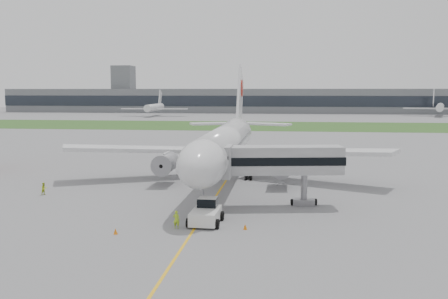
# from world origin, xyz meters

# --- Properties ---
(ground) EXTENTS (600.00, 600.00, 0.00)m
(ground) POSITION_xyz_m (0.00, 0.00, 0.00)
(ground) COLOR gray
(ground) RESTS_ON ground
(apron_markings) EXTENTS (70.00, 70.00, 0.04)m
(apron_markings) POSITION_xyz_m (0.00, -5.00, 0.00)
(apron_markings) COLOR yellow
(apron_markings) RESTS_ON ground
(grass_strip) EXTENTS (600.00, 50.00, 0.02)m
(grass_strip) POSITION_xyz_m (0.00, 120.00, 0.01)
(grass_strip) COLOR #2C5620
(grass_strip) RESTS_ON ground
(terminal_building) EXTENTS (320.00, 22.30, 14.00)m
(terminal_building) POSITION_xyz_m (0.00, 229.87, 7.00)
(terminal_building) COLOR slate
(terminal_building) RESTS_ON ground
(control_tower) EXTENTS (12.00, 12.00, 56.00)m
(control_tower) POSITION_xyz_m (-90.00, 232.00, 0.00)
(control_tower) COLOR slate
(control_tower) RESTS_ON ground
(airliner) EXTENTS (48.13, 53.95, 17.88)m
(airliner) POSITION_xyz_m (0.00, 4.87, 5.66)
(airliner) COLOR silver
(airliner) RESTS_ON ground
(pushback_tug) EXTENTS (3.24, 4.71, 2.38)m
(pushback_tug) POSITION_xyz_m (0.78, -17.95, 1.10)
(pushback_tug) COLOR silver
(pushback_tug) RESTS_ON ground
(jet_bridge) EXTENTS (15.20, 6.55, 7.08)m
(jet_bridge) POSITION_xyz_m (6.85, -10.19, 5.24)
(jet_bridge) COLOR #B0B1B3
(jet_bridge) RESTS_ON ground
(safety_cone_left) EXTENTS (0.40, 0.40, 0.55)m
(safety_cone_left) POSITION_xyz_m (-6.87, -22.85, 0.28)
(safety_cone_left) COLOR orange
(safety_cone_left) RESTS_ON ground
(safety_cone_right) EXTENTS (0.39, 0.39, 0.53)m
(safety_cone_right) POSITION_xyz_m (4.82, -19.84, 0.27)
(safety_cone_right) COLOR orange
(safety_cone_right) RESTS_ON ground
(ground_crew_near) EXTENTS (0.66, 0.46, 1.75)m
(ground_crew_near) POSITION_xyz_m (-1.73, -20.27, 0.88)
(ground_crew_near) COLOR #A0CF22
(ground_crew_near) RESTS_ON ground
(ground_crew_far) EXTENTS (0.91, 0.96, 1.58)m
(ground_crew_far) POSITION_xyz_m (-21.63, -7.20, 0.79)
(ground_crew_far) COLOR #B4CE22
(ground_crew_far) RESTS_ON ground
(distant_aircraft_left) EXTENTS (34.56, 30.67, 12.95)m
(distant_aircraft_left) POSITION_xyz_m (-57.60, 182.14, 0.00)
(distant_aircraft_left) COLOR silver
(distant_aircraft_left) RESTS_ON ground
(distant_aircraft_right) EXTENTS (42.63, 39.90, 13.42)m
(distant_aircraft_right) POSITION_xyz_m (86.51, 199.15, 0.00)
(distant_aircraft_right) COLOR silver
(distant_aircraft_right) RESTS_ON ground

